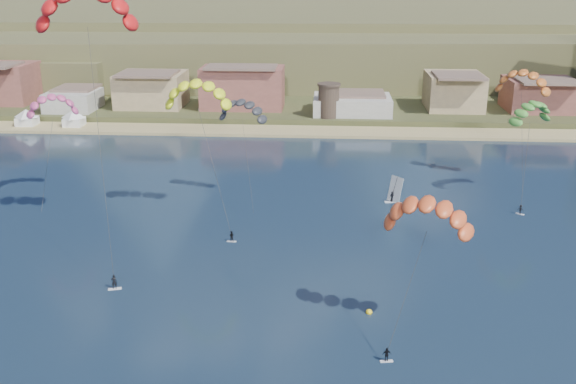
{
  "coord_description": "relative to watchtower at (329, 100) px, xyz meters",
  "views": [
    {
      "loc": [
        5.31,
        -50.57,
        38.55
      ],
      "look_at": [
        0.0,
        32.0,
        10.0
      ],
      "focal_mm": 41.14,
      "sensor_mm": 36.0,
      "label": 1
    }
  ],
  "objects": [
    {
      "name": "distant_kite_orange",
      "position": [
        34.85,
        -43.77,
        13.04
      ],
      "size": [
        10.77,
        8.43,
        22.47
      ],
      "color": "#262626",
      "rests_on": "ground"
    },
    {
      "name": "watchtower",
      "position": [
        0.0,
        0.0,
        0.0
      ],
      "size": [
        5.82,
        5.82,
        8.6
      ],
      "color": "#47382D",
      "rests_on": "ground"
    },
    {
      "name": "beach",
      "position": [
        -5.0,
        -8.0,
        -6.12
      ],
      "size": [
        2200.0,
        12.0,
        0.9
      ],
      "color": "tan",
      "rests_on": "ground"
    },
    {
      "name": "land",
      "position": [
        -5.0,
        446.0,
        -6.37
      ],
      "size": [
        2200.0,
        900.0,
        4.0
      ],
      "color": "#4F4D2B",
      "rests_on": "ground"
    },
    {
      "name": "distant_kite_dark",
      "position": [
        -14.3,
        -56.76,
        9.78
      ],
      "size": [
        9.4,
        6.89,
        19.05
      ],
      "color": "#262626",
      "rests_on": "ground"
    },
    {
      "name": "kitesurfer_yellow",
      "position": [
        -19.82,
        -66.16,
        14.22
      ],
      "size": [
        12.22,
        12.33,
        24.07
      ],
      "color": "silver",
      "rests_on": "ground"
    },
    {
      "name": "distant_kite_pink",
      "position": [
        -46.02,
        -58.56,
        10.65
      ],
      "size": [
        9.23,
        7.66,
        19.84
      ],
      "color": "#262626",
      "rests_on": "ground"
    },
    {
      "name": "windsurfer",
      "position": [
        11.49,
        -57.3,
        -4.93
      ],
      "size": [
        2.59,
        2.82,
        4.52
      ],
      "color": "silver",
      "rests_on": "ground"
    },
    {
      "name": "kitesurfer_orange",
      "position": [
        10.81,
        -99.26,
        8.05
      ],
      "size": [
        10.69,
        10.4,
        17.2
      ],
      "color": "silver",
      "rests_on": "ground"
    },
    {
      "name": "foothills",
      "position": [
        17.39,
        118.47,
        2.71
      ],
      "size": [
        940.0,
        210.0,
        18.0
      ],
      "color": "brown",
      "rests_on": "ground"
    },
    {
      "name": "kitesurfer_green",
      "position": [
        33.99,
        -53.59,
        9.31
      ],
      "size": [
        9.19,
        12.73,
        18.3
      ],
      "color": "silver",
      "rests_on": "ground"
    },
    {
      "name": "beach_tents",
      "position": [
        -81.25,
        -8.0,
        -2.66
      ],
      "size": [
        43.4,
        6.4,
        5.0
      ],
      "color": "white",
      "rests_on": "ground"
    },
    {
      "name": "town",
      "position": [
        -45.0,
        8.0,
        1.63
      ],
      "size": [
        400.0,
        24.0,
        12.0
      ],
      "color": "beige",
      "rests_on": "ground"
    },
    {
      "name": "buoy",
      "position": [
        5.39,
        -95.86,
        -6.24
      ],
      "size": [
        0.77,
        0.77,
        0.77
      ],
      "color": "yellow",
      "rests_on": "ground"
    },
    {
      "name": "kitesurfer_red",
      "position": [
        -31.49,
        -78.1,
        27.77
      ],
      "size": [
        14.58,
        18.81,
        38.1
      ],
      "color": "silver",
      "rests_on": "ground"
    }
  ]
}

